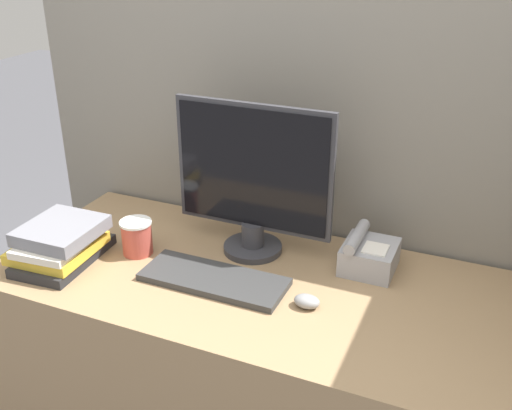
% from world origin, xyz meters
% --- Properties ---
extents(cubicle_panel_rear, '(2.04, 0.04, 1.68)m').
position_xyz_m(cubicle_panel_rear, '(0.00, 0.73, 0.84)').
color(cubicle_panel_rear, gray).
rests_on(cubicle_panel_rear, ground_plane).
extents(desk, '(1.64, 0.69, 0.78)m').
position_xyz_m(desk, '(0.00, 0.35, 0.39)').
color(desk, '#937551').
rests_on(desk, ground_plane).
extents(monitor, '(0.50, 0.18, 0.48)m').
position_xyz_m(monitor, '(-0.12, 0.50, 1.01)').
color(monitor, '#333338').
rests_on(monitor, desk).
extents(keyboard, '(0.42, 0.16, 0.02)m').
position_xyz_m(keyboard, '(-0.15, 0.28, 0.79)').
color(keyboard, '#333333').
rests_on(keyboard, desk).
extents(mouse, '(0.07, 0.05, 0.04)m').
position_xyz_m(mouse, '(0.13, 0.27, 0.79)').
color(mouse, gray).
rests_on(mouse, desk).
extents(coffee_cup, '(0.10, 0.10, 0.11)m').
position_xyz_m(coffee_cup, '(-0.45, 0.34, 0.83)').
color(coffee_cup, '#BF4C3F').
rests_on(coffee_cup, desk).
extents(book_stack, '(0.24, 0.31, 0.13)m').
position_xyz_m(book_stack, '(-0.63, 0.21, 0.84)').
color(book_stack, '#262628').
rests_on(book_stack, desk).
extents(desk_telephone, '(0.15, 0.18, 0.12)m').
position_xyz_m(desk_telephone, '(0.24, 0.53, 0.82)').
color(desk_telephone, '#99999E').
rests_on(desk_telephone, desk).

